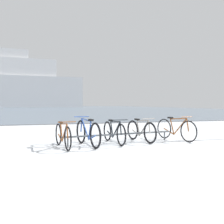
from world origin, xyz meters
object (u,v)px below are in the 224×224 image
bicycle_1 (88,133)px  bicycle_0 (63,135)px  bicycle_3 (141,131)px  bicycle_2 (114,132)px  bicycle_4 (176,129)px

bicycle_1 → bicycle_0: bearing=-168.7°
bicycle_0 → bicycle_3: size_ratio=1.01×
bicycle_0 → bicycle_2: size_ratio=0.94×
bicycle_3 → bicycle_0: bearing=-169.2°
bicycle_3 → bicycle_2: bearing=-173.8°
bicycle_2 → bicycle_4: bearing=1.2°
bicycle_4 → bicycle_2: bearing=-178.8°
bicycle_1 → bicycle_3: 1.79m
bicycle_1 → bicycle_2: bearing=15.2°
bicycle_1 → bicycle_3: (1.76, 0.33, -0.03)m
bicycle_3 → bicycle_1: bearing=-169.4°
bicycle_0 → bicycle_3: (2.46, 0.47, 0.00)m
bicycle_1 → bicycle_3: bearing=10.6°
bicycle_1 → bicycle_2: bicycle_1 is taller
bicycle_1 → bicycle_2: (0.84, 0.23, -0.03)m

